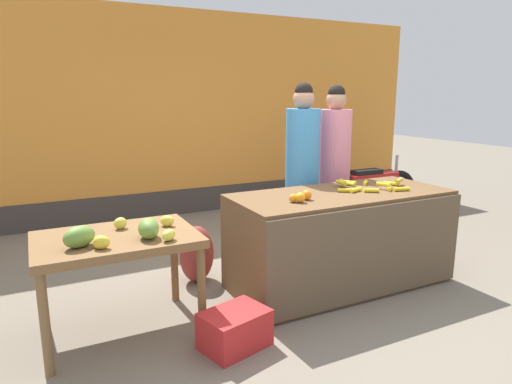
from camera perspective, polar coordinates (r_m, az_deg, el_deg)
ground_plane at (r=4.10m, az=5.72°, el=-12.37°), size 24.00×24.00×0.00m
market_wall_back at (r=6.59m, az=-8.92°, el=9.38°), size 7.72×0.23×2.84m
fruit_stall_counter at (r=4.15m, az=10.63°, el=-5.87°), size 1.97×0.86×0.86m
side_table_wooden at (r=3.34m, az=-17.14°, el=-6.75°), size 1.10×0.76×0.74m
banana_bunch_pile at (r=4.28m, az=14.07°, el=0.83°), size 0.77×0.56×0.07m
orange_pile at (r=3.66m, az=5.73°, el=-0.59°), size 0.22×0.14×0.08m
mango_papaya_pile at (r=3.16m, az=-16.79°, el=-4.89°), size 0.83×0.55×0.14m
vendor_woman_blue_shirt at (r=4.58m, az=5.83°, el=2.29°), size 0.34×0.34×1.82m
vendor_woman_pink_shirt at (r=4.89m, az=9.79°, el=2.71°), size 0.34×0.34×1.80m
parked_motorcycle at (r=6.40m, az=14.37°, el=0.14°), size 1.60×0.18×0.88m
produce_crate at (r=3.23m, az=-2.70°, el=-16.92°), size 0.51×0.42×0.26m
produce_sack at (r=4.23m, az=-7.50°, el=-7.76°), size 0.47×0.46×0.53m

